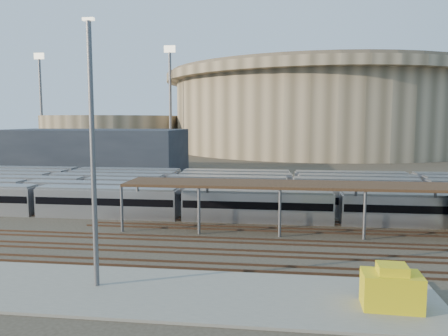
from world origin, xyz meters
name	(u,v)px	position (x,y,z in m)	size (l,w,h in m)	color
ground	(191,237)	(0.00, 0.00, 0.00)	(420.00, 420.00, 0.00)	#383026
apron	(82,288)	(-5.00, -15.00, 0.10)	(50.00, 9.00, 0.20)	gray
subway_trains	(179,191)	(-5.62, 18.50, 1.80)	(119.67, 23.90, 3.60)	#B3B3B8
inspection_shed	(402,188)	(22.00, 4.00, 4.98)	(60.30, 6.00, 5.30)	#5B5B60
empty_tracks	(181,250)	(0.00, -5.00, 0.09)	(170.00, 9.62, 0.18)	#4C3323
stadium	(319,110)	(25.00, 140.00, 16.47)	(124.00, 124.00, 32.50)	tan
secondary_arena	(112,133)	(-60.00, 130.00, 7.00)	(56.00, 56.00, 14.00)	tan
service_building	(93,151)	(-35.00, 55.00, 5.00)	(42.00, 20.00, 10.00)	#1E232D
floodlight_0	(170,96)	(-30.00, 110.00, 20.65)	(4.00, 1.00, 38.40)	#5B5B60
floodlight_1	(41,99)	(-85.00, 120.00, 20.65)	(4.00, 1.00, 38.40)	#5B5B60
floodlight_3	(239,102)	(-10.00, 160.00, 20.65)	(4.00, 1.00, 38.40)	#5B5B60
yard_light_pole	(93,155)	(-4.04, -14.54, 9.74)	(0.81, 0.36, 18.92)	#5B5B60
yellow_equipment	(391,291)	(16.24, -15.81, 1.34)	(3.64, 2.28, 2.28)	gold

